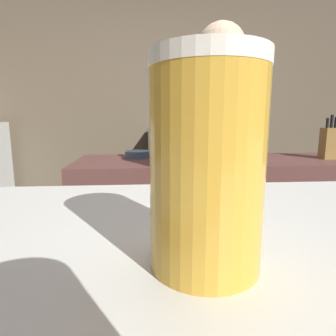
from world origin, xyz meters
name	(u,v)px	position (x,y,z in m)	size (l,w,h in m)	color
wall_back	(168,105)	(0.00, 2.20, 1.35)	(5.20, 0.10, 2.70)	brown
prep_counter	(237,227)	(0.35, 0.58, 0.47)	(2.10, 0.60, 0.93)	brown
back_shelf	(191,177)	(0.24, 1.92, 0.54)	(0.97, 0.36, 1.08)	#3B3F3E
bartender	(218,172)	(0.09, 0.12, 0.94)	(0.45, 0.53, 1.62)	#352E41
knife_block	(330,143)	(0.93, 0.55, 1.04)	(0.10, 0.08, 0.28)	olive
mixing_bowl	(137,154)	(-0.32, 0.70, 0.96)	(0.17, 0.17, 0.05)	slate
chefs_knife	(246,160)	(0.37, 0.53, 0.94)	(0.24, 0.03, 0.01)	silver
pint_glass_far	(207,165)	(-0.21, -1.03, 1.17)	(0.08, 0.08, 0.14)	gold
bottle_olive_oil	(184,120)	(0.16, 1.96, 1.17)	(0.06, 0.06, 0.25)	#C9C779
bottle_vinegar	(215,121)	(0.48, 1.85, 1.16)	(0.06, 0.06, 0.22)	#4E7A2F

